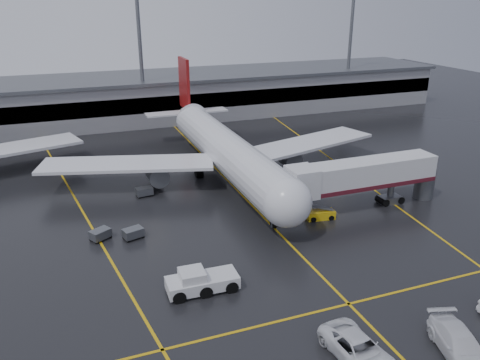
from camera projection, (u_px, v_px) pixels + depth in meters
name	position (u px, v px, depth m)	size (l,w,h in m)	color
ground	(250.00, 203.00, 58.77)	(220.00, 220.00, 0.00)	black
apron_line_centre	(250.00, 203.00, 58.77)	(0.25, 90.00, 0.02)	gold
apron_line_stop	(349.00, 304.00, 39.56)	(60.00, 0.25, 0.02)	gold
apron_line_left	(73.00, 196.00, 60.89)	(0.25, 70.00, 0.02)	gold
apron_line_right	(335.00, 161.00, 73.44)	(0.25, 70.00, 0.02)	gold
terminal	(163.00, 96.00, 99.06)	(122.00, 19.00, 8.60)	gray
light_mast_mid	(140.00, 49.00, 88.58)	(3.00, 1.20, 25.45)	#595B60
light_mast_right	(350.00, 41.00, 103.44)	(3.00, 1.20, 25.45)	#595B60
main_airliner	(223.00, 148.00, 65.72)	(48.80, 45.60, 14.10)	silver
jet_bridge	(363.00, 177.00, 56.04)	(19.90, 3.40, 6.05)	silver
pushback_tractor	(200.00, 282.00, 41.05)	(6.18, 2.78, 2.18)	silver
belt_loader	(320.00, 215.00, 54.49)	(3.36, 1.92, 2.02)	gold
service_van_a	(359.00, 350.00, 33.16)	(2.94, 6.38, 1.77)	white
service_van_b	(460.00, 345.00, 33.59)	(2.58, 6.35, 1.84)	silver
baggage_cart_a	(133.00, 233.00, 50.04)	(2.29, 1.81, 1.12)	#595B60
baggage_cart_b	(100.00, 234.00, 49.80)	(2.38, 2.13, 1.12)	#595B60
baggage_cart_c	(144.00, 191.00, 60.62)	(2.16, 1.56, 1.12)	#595B60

